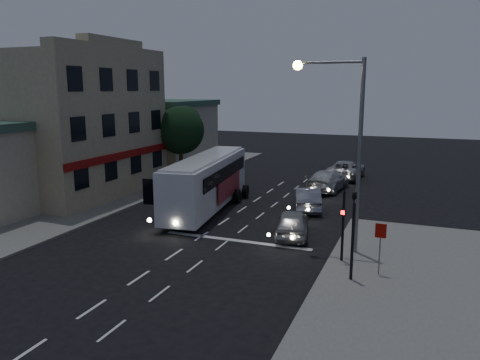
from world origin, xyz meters
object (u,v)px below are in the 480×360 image
at_px(regulatory_sign, 380,240).
at_px(car_sedan_a, 307,199).
at_px(tour_bus, 207,181).
at_px(car_sedan_c, 346,169).
at_px(car_sedan_b, 328,180).
at_px(streetlight, 346,133).
at_px(street_tree, 180,128).
at_px(car_suv, 292,223).
at_px(traffic_signal_main, 344,211).
at_px(traffic_signal_side, 353,225).

bearing_deg(regulatory_sign, car_sedan_a, 118.65).
bearing_deg(tour_bus, car_sedan_c, 56.95).
xyz_separation_m(car_sedan_b, streetlight, (3.26, -13.64, 4.94)).
bearing_deg(street_tree, car_suv, -41.49).
relative_size(tour_bus, car_sedan_a, 2.60).
relative_size(car_sedan_c, regulatory_sign, 2.55).
bearing_deg(car_suv, tour_bus, -39.99).
height_order(car_suv, car_sedan_b, car_sedan_b).
bearing_deg(car_sedan_a, tour_bus, 4.30).
height_order(car_sedan_a, regulatory_sign, regulatory_sign).
height_order(tour_bus, street_tree, street_tree).
height_order(traffic_signal_main, streetlight, streetlight).
bearing_deg(tour_bus, traffic_signal_main, -40.98).
height_order(car_sedan_c, traffic_signal_main, traffic_signal_main).
distance_m(car_suv, traffic_signal_side, 6.52).
height_order(car_sedan_a, traffic_signal_main, traffic_signal_main).
bearing_deg(traffic_signal_main, street_tree, 137.97).
xyz_separation_m(tour_bus, streetlight, (9.48, -5.04, 3.85)).
height_order(tour_bus, car_sedan_c, tour_bus).
relative_size(car_sedan_b, regulatory_sign, 2.47).
bearing_deg(street_tree, car_sedan_a, -24.33).
bearing_deg(car_sedan_b, streetlight, 109.75).
bearing_deg(streetlight, car_sedan_a, 114.75).
relative_size(car_sedan_b, traffic_signal_main, 1.32).
xyz_separation_m(traffic_signal_main, traffic_signal_side, (0.70, -1.98, 0.00)).
height_order(car_sedan_b, regulatory_sign, regulatory_sign).
bearing_deg(traffic_signal_side, car_sedan_a, 112.00).
relative_size(traffic_signal_side, streetlight, 0.46).
bearing_deg(tour_bus, traffic_signal_side, -46.38).
bearing_deg(streetlight, car_sedan_b, 103.43).
bearing_deg(tour_bus, car_sedan_b, 46.72).
distance_m(car_sedan_b, traffic_signal_side, 17.63).
bearing_deg(traffic_signal_main, tour_bus, 146.43).
bearing_deg(car_suv, streetlight, 138.25).
relative_size(traffic_signal_main, traffic_signal_side, 1.00).
relative_size(traffic_signal_main, regulatory_sign, 1.86).
bearing_deg(regulatory_sign, car_suv, 140.03).
xyz_separation_m(tour_bus, regulatory_sign, (11.43, -7.47, -0.28)).
height_order(traffic_signal_side, regulatory_sign, traffic_signal_side).
height_order(car_sedan_b, street_tree, street_tree).
xyz_separation_m(car_sedan_c, street_tree, (-12.84, -6.32, 3.72)).
xyz_separation_m(tour_bus, car_sedan_b, (6.22, 8.61, -1.09)).
bearing_deg(car_sedan_a, traffic_signal_side, 95.81).
height_order(car_sedan_a, streetlight, streetlight).
bearing_deg(street_tree, traffic_signal_side, -44.50).
height_order(car_suv, streetlight, streetlight).
distance_m(traffic_signal_side, street_tree, 23.24).
distance_m(car_suv, street_tree, 17.36).
distance_m(tour_bus, streetlight, 11.40).
height_order(tour_bus, car_sedan_b, tour_bus).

